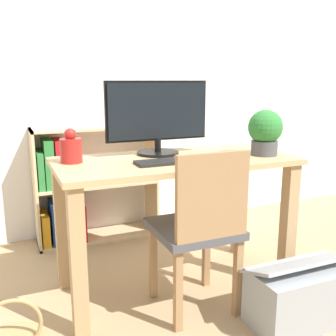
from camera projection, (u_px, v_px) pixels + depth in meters
name	position (u px, v px, depth m)	size (l,w,h in m)	color
ground_plane	(175.00, 285.00, 2.27)	(10.00, 10.00, 0.00)	tan
wall_back	(118.00, 61.00, 2.93)	(8.00, 0.05, 2.60)	white
desk	(175.00, 186.00, 2.14)	(1.28, 0.60, 0.75)	tan
monitor	(158.00, 115.00, 2.17)	(0.59, 0.24, 0.41)	black
keyboard	(169.00, 162.00, 1.98)	(0.34, 0.12, 0.02)	black
vase	(71.00, 149.00, 1.98)	(0.11, 0.11, 0.18)	#B2231E
potted_plant	(265.00, 131.00, 2.17)	(0.19, 0.19, 0.25)	#4C4C51
chair	(200.00, 226.00, 1.91)	(0.40, 0.40, 0.85)	#4C4C51
bookshelf	(75.00, 191.00, 2.82)	(0.88, 0.28, 0.84)	#D8BC8C
storage_box	(301.00, 294.00, 1.90)	(0.52, 0.31, 0.34)	#999EA3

